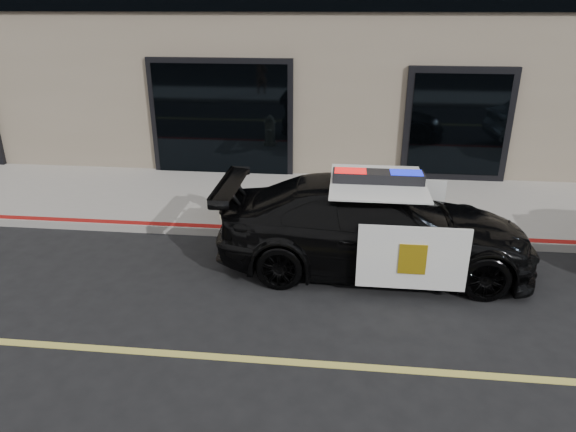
# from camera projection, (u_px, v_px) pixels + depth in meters

# --- Properties ---
(ground) EXTENTS (120.00, 120.00, 0.00)m
(ground) POSITION_uv_depth(u_px,v_px,m) (179.00, 354.00, 6.34)
(ground) COLOR black
(ground) RESTS_ON ground
(sidewalk_n) EXTENTS (60.00, 3.50, 0.15)m
(sidewalk_n) POSITION_uv_depth(u_px,v_px,m) (252.00, 200.00, 11.14)
(sidewalk_n) COLOR gray
(sidewalk_n) RESTS_ON ground
(police_car) EXTENTS (2.29, 5.01, 1.64)m
(police_car) POSITION_uv_depth(u_px,v_px,m) (375.00, 225.00, 8.20)
(police_car) COLOR black
(police_car) RESTS_ON ground
(fire_hydrant) EXTENTS (0.40, 0.55, 0.88)m
(fire_hydrant) POSITION_uv_depth(u_px,v_px,m) (229.00, 198.00, 9.86)
(fire_hydrant) COLOR beige
(fire_hydrant) RESTS_ON sidewalk_n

